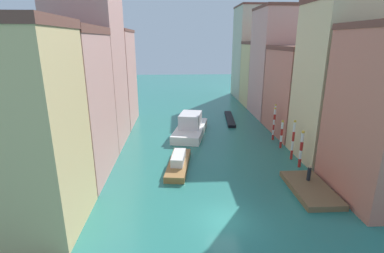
% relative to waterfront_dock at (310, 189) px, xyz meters
% --- Properties ---
extents(ground_plane, '(154.00, 154.00, 0.00)m').
position_rel_waterfront_dock_xyz_m(ground_plane, '(-8.89, 20.48, -0.27)').
color(ground_plane, '#28756B').
extents(building_left_0, '(7.84, 7.36, 15.26)m').
position_rel_waterfront_dock_xyz_m(building_left_0, '(-23.66, -3.80, 7.37)').
color(building_left_0, '#DBB77A').
rests_on(building_left_0, ground).
extents(building_left_1, '(7.84, 10.24, 15.08)m').
position_rel_waterfront_dock_xyz_m(building_left_1, '(-23.66, 5.10, 7.29)').
color(building_left_1, tan).
rests_on(building_left_1, ground).
extents(building_left_2, '(7.84, 9.28, 22.65)m').
position_rel_waterfront_dock_xyz_m(building_left_2, '(-23.66, 14.89, 11.07)').
color(building_left_2, tan).
rests_on(building_left_2, ground).
extents(building_left_3, '(7.84, 9.99, 15.43)m').
position_rel_waterfront_dock_xyz_m(building_left_3, '(-23.66, 24.89, 7.46)').
color(building_left_3, tan).
rests_on(building_left_3, ground).
extents(building_right_1, '(7.84, 7.97, 18.42)m').
position_rel_waterfront_dock_xyz_m(building_right_1, '(5.89, 8.05, 8.96)').
color(building_right_1, beige).
rests_on(building_right_1, ground).
extents(building_right_2, '(7.84, 11.43, 13.02)m').
position_rel_waterfront_dock_xyz_m(building_right_2, '(5.89, 17.96, 6.26)').
color(building_right_2, '#C6705B').
rests_on(building_right_2, ground).
extents(building_right_3, '(7.84, 10.20, 19.47)m').
position_rel_waterfront_dock_xyz_m(building_right_3, '(5.89, 28.97, 9.48)').
color(building_right_3, tan).
rests_on(building_right_3, ground).
extents(building_right_4, '(7.84, 8.17, 13.53)m').
position_rel_waterfront_dock_xyz_m(building_right_4, '(5.89, 38.08, 6.51)').
color(building_right_4, '#DBB77A').
rests_on(building_right_4, ground).
extents(building_right_5, '(7.84, 10.59, 21.59)m').
position_rel_waterfront_dock_xyz_m(building_right_5, '(5.89, 47.47, 10.54)').
color(building_right_5, '#BCB299').
rests_on(building_right_5, ground).
extents(waterfront_dock, '(3.49, 6.89, 0.53)m').
position_rel_waterfront_dock_xyz_m(waterfront_dock, '(0.00, 0.00, 0.00)').
color(waterfront_dock, brown).
rests_on(waterfront_dock, ground).
extents(person_on_dock, '(0.36, 0.36, 1.57)m').
position_rel_waterfront_dock_xyz_m(person_on_dock, '(0.33, 1.25, 0.99)').
color(person_on_dock, black).
rests_on(person_on_dock, waterfront_dock).
extents(mooring_pole_0, '(0.36, 0.36, 4.35)m').
position_rel_waterfront_dock_xyz_m(mooring_pole_0, '(1.22, 5.44, 1.96)').
color(mooring_pole_0, red).
rests_on(mooring_pole_0, ground).
extents(mooring_pole_1, '(0.31, 0.31, 4.90)m').
position_rel_waterfront_dock_xyz_m(mooring_pole_1, '(1.17, 7.68, 2.23)').
color(mooring_pole_1, red).
rests_on(mooring_pole_1, ground).
extents(mooring_pole_2, '(0.33, 0.33, 3.83)m').
position_rel_waterfront_dock_xyz_m(mooring_pole_2, '(1.19, 11.47, 1.70)').
color(mooring_pole_2, red).
rests_on(mooring_pole_2, ground).
extents(mooring_pole_3, '(0.27, 0.27, 4.76)m').
position_rel_waterfront_dock_xyz_m(mooring_pole_3, '(1.20, 14.73, 2.16)').
color(mooring_pole_3, red).
rests_on(mooring_pole_3, ground).
extents(mooring_pole_4, '(0.28, 0.28, 5.21)m').
position_rel_waterfront_dock_xyz_m(mooring_pole_4, '(1.29, 14.88, 2.38)').
color(mooring_pole_4, red).
rests_on(mooring_pole_4, ground).
extents(vaporetto_white, '(6.10, 11.13, 3.27)m').
position_rel_waterfront_dock_xyz_m(vaporetto_white, '(-10.51, 17.94, 0.90)').
color(vaporetto_white, white).
rests_on(vaporetto_white, ground).
extents(gondola_black, '(2.21, 10.05, 0.45)m').
position_rel_waterfront_dock_xyz_m(gondola_black, '(-3.06, 25.67, -0.04)').
color(gondola_black, black).
rests_on(gondola_black, ground).
extents(motorboat_0, '(3.08, 8.17, 1.62)m').
position_rel_waterfront_dock_xyz_m(motorboat_0, '(-12.42, 6.09, 0.30)').
color(motorboat_0, olive).
rests_on(motorboat_0, ground).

